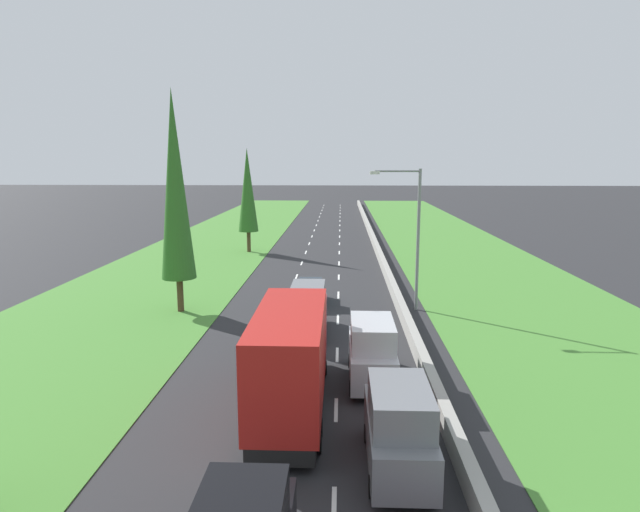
# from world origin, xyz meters

# --- Properties ---
(ground_plane) EXTENTS (300.00, 300.00, 0.00)m
(ground_plane) POSITION_xyz_m (0.00, 60.00, 0.00)
(ground_plane) COLOR #28282B
(ground_plane) RESTS_ON ground
(grass_verge_left) EXTENTS (14.00, 140.00, 0.04)m
(grass_verge_left) POSITION_xyz_m (-12.65, 60.00, 0.02)
(grass_verge_left) COLOR #478433
(grass_verge_left) RESTS_ON ground
(grass_verge_right) EXTENTS (14.00, 140.00, 0.04)m
(grass_verge_right) POSITION_xyz_m (14.35, 60.00, 0.02)
(grass_verge_right) COLOR #478433
(grass_verge_right) RESTS_ON ground
(median_barrier) EXTENTS (0.44, 120.00, 0.85)m
(median_barrier) POSITION_xyz_m (5.70, 60.00, 0.42)
(median_barrier) COLOR #9E9B93
(median_barrier) RESTS_ON ground
(lane_markings) EXTENTS (3.64, 116.00, 0.01)m
(lane_markings) POSITION_xyz_m (0.00, 60.00, 0.01)
(lane_markings) COLOR white
(lane_markings) RESTS_ON ground
(red_box_truck_centre_lane) EXTENTS (2.46, 9.40, 4.18)m
(red_box_truck_centre_lane) POSITION_xyz_m (0.07, 20.94, 2.18)
(red_box_truck_centre_lane) COLOR black
(red_box_truck_centre_lane) RESTS_ON ground
(grey_van_centre_lane) EXTENTS (1.96, 4.90, 2.82)m
(grey_van_centre_lane) POSITION_xyz_m (0.11, 30.28, 1.40)
(grey_van_centre_lane) COLOR slate
(grey_van_centre_lane) RESTS_ON ground
(grey_van_right_lane) EXTENTS (1.96, 4.90, 2.82)m
(grey_van_right_lane) POSITION_xyz_m (3.71, 16.99, 1.40)
(grey_van_right_lane) COLOR slate
(grey_van_right_lane) RESTS_ON ground
(teal_hatchback_centre_lane) EXTENTS (1.74, 3.90, 1.72)m
(teal_hatchback_centre_lane) POSITION_xyz_m (-0.13, 36.62, 0.84)
(teal_hatchback_centre_lane) COLOR teal
(teal_hatchback_centre_lane) RESTS_ON ground
(silver_van_right_lane) EXTENTS (1.96, 4.90, 2.82)m
(silver_van_right_lane) POSITION_xyz_m (3.26, 23.72, 1.40)
(silver_van_right_lane) COLOR silver
(silver_van_right_lane) RESTS_ON ground
(poplar_tree_second) EXTENTS (2.15, 2.15, 13.82)m
(poplar_tree_second) POSITION_xyz_m (-8.27, 34.37, 7.97)
(poplar_tree_second) COLOR #4C3823
(poplar_tree_second) RESTS_ON ground
(poplar_tree_third) EXTENTS (2.07, 2.07, 10.79)m
(poplar_tree_third) POSITION_xyz_m (-7.75, 57.08, 6.44)
(poplar_tree_third) COLOR #4C3823
(poplar_tree_third) RESTS_ON ground
(street_light_mast) EXTENTS (3.20, 0.28, 9.00)m
(street_light_mast) POSITION_xyz_m (6.42, 35.40, 5.23)
(street_light_mast) COLOR gray
(street_light_mast) RESTS_ON ground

